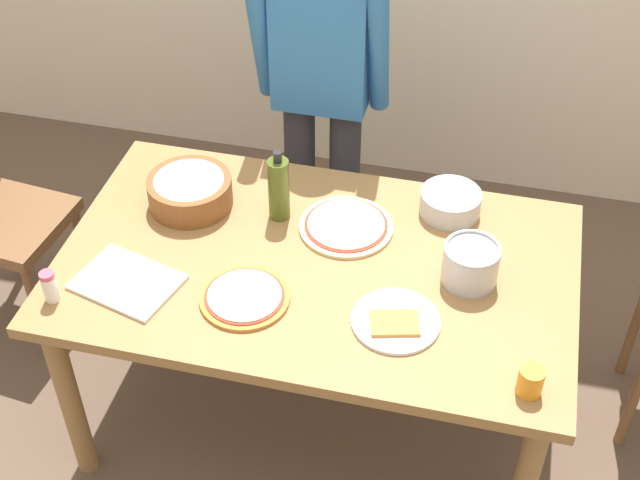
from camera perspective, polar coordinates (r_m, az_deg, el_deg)
ground at (r=3.31m, az=-0.21°, el=-11.13°), size 8.00×8.00×0.00m
dining_table at (r=2.81m, az=-0.24°, el=-2.81°), size 1.60×0.96×0.76m
person_cook at (r=3.26m, az=0.14°, el=10.20°), size 0.49×0.25×1.62m
pizza_raw_on_board at (r=2.86m, az=1.69°, el=0.91°), size 0.31×0.31×0.02m
pizza_cooked_on_tray at (r=2.63m, az=-4.88°, el=-3.69°), size 0.27×0.27×0.02m
plate_with_slice at (r=2.57m, az=4.89°, el=-5.23°), size 0.26×0.26×0.02m
popcorn_bowl at (r=2.96m, az=-8.39°, el=3.27°), size 0.28×0.28×0.11m
mixing_bowl_steel at (r=2.94m, az=8.39°, el=2.40°), size 0.20×0.20×0.08m
olive_oil_bottle at (r=2.85m, az=-2.67°, el=3.34°), size 0.07×0.07×0.26m
steel_pot at (r=2.69m, az=9.68°, el=-1.49°), size 0.17×0.17×0.13m
cup_orange at (r=2.43m, az=13.40°, el=-8.82°), size 0.07×0.07×0.08m
salt_shaker at (r=2.71m, az=-17.01°, el=-2.88°), size 0.04×0.04×0.11m
cutting_board_white at (r=2.74m, az=-12.31°, el=-2.66°), size 0.35×0.29×0.01m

